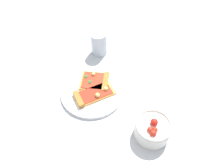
{
  "coord_description": "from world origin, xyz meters",
  "views": [
    {
      "loc": [
        0.48,
        0.09,
        0.69
      ],
      "look_at": [
        -0.06,
        0.08,
        0.03
      ],
      "focal_mm": 34.6,
      "sensor_mm": 36.0,
      "label": 1
    }
  ],
  "objects_px": {
    "pizza_slice_near": "(96,81)",
    "salad_bowl": "(153,129)",
    "soda_glass": "(99,44)",
    "plate": "(93,92)",
    "pizza_slice_far": "(92,95)"
  },
  "relations": [
    {
      "from": "pizza_slice_near",
      "to": "salad_bowl",
      "type": "distance_m",
      "value": 0.3
    },
    {
      "from": "soda_glass",
      "to": "plate",
      "type": "bearing_deg",
      "value": -2.79
    },
    {
      "from": "pizza_slice_near",
      "to": "salad_bowl",
      "type": "relative_size",
      "value": 0.98
    },
    {
      "from": "soda_glass",
      "to": "pizza_slice_far",
      "type": "bearing_deg",
      "value": -2.33
    },
    {
      "from": "salad_bowl",
      "to": "pizza_slice_far",
      "type": "bearing_deg",
      "value": -124.44
    },
    {
      "from": "plate",
      "to": "pizza_slice_near",
      "type": "bearing_deg",
      "value": 164.53
    },
    {
      "from": "plate",
      "to": "pizza_slice_near",
      "type": "height_order",
      "value": "pizza_slice_near"
    },
    {
      "from": "plate",
      "to": "pizza_slice_near",
      "type": "xyz_separation_m",
      "value": [
        -0.04,
        0.01,
        0.01
      ]
    },
    {
      "from": "pizza_slice_far",
      "to": "salad_bowl",
      "type": "bearing_deg",
      "value": 55.56
    },
    {
      "from": "pizza_slice_far",
      "to": "soda_glass",
      "type": "distance_m",
      "value": 0.27
    },
    {
      "from": "pizza_slice_near",
      "to": "salad_bowl",
      "type": "bearing_deg",
      "value": 43.23
    },
    {
      "from": "plate",
      "to": "soda_glass",
      "type": "distance_m",
      "value": 0.24
    },
    {
      "from": "plate",
      "to": "pizza_slice_far",
      "type": "xyz_separation_m",
      "value": [
        0.02,
        0.0,
        0.01
      ]
    },
    {
      "from": "plate",
      "to": "salad_bowl",
      "type": "xyz_separation_m",
      "value": [
        0.17,
        0.22,
        0.03
      ]
    },
    {
      "from": "plate",
      "to": "pizza_slice_near",
      "type": "distance_m",
      "value": 0.05
    }
  ]
}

